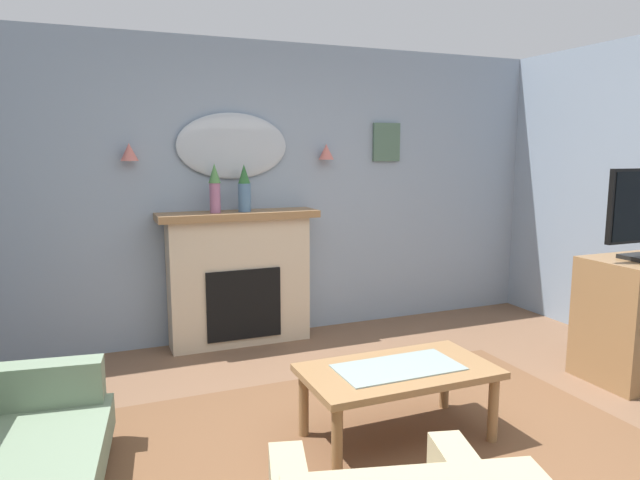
{
  "coord_description": "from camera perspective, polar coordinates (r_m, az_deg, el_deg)",
  "views": [
    {
      "loc": [
        -1.41,
        -2.35,
        1.67
      ],
      "look_at": [
        0.11,
        1.35,
        1.04
      ],
      "focal_mm": 32.15,
      "sensor_mm": 36.0,
      "label": 1
    }
  ],
  "objects": [
    {
      "name": "wall_back",
      "position": [
        5.16,
        -6.45,
        4.77
      ],
      "size": [
        6.71,
        0.1,
        2.61
      ],
      "primitive_type": "cube",
      "color": "#8C9EB2",
      "rests_on": "ground"
    },
    {
      "name": "patterned_rug",
      "position": [
        3.36,
        6.15,
        -20.88
      ],
      "size": [
        3.2,
        2.4,
        0.01
      ],
      "primitive_type": "cube",
      "color": "brown",
      "rests_on": "ground"
    },
    {
      "name": "fireplace",
      "position": [
        5.0,
        -8.0,
        -3.9
      ],
      "size": [
        1.36,
        0.36,
        1.16
      ],
      "color": "beige",
      "rests_on": "ground"
    },
    {
      "name": "mantel_vase_left",
      "position": [
        4.82,
        -10.43,
        5.22
      ],
      "size": [
        0.1,
        0.1,
        0.41
      ],
      "color": "#9E6084",
      "rests_on": "fireplace"
    },
    {
      "name": "mantel_vase_centre",
      "position": [
        4.88,
        -7.54,
        5.07
      ],
      "size": [
        0.11,
        0.11,
        0.4
      ],
      "color": "#4C7093",
      "rests_on": "fireplace"
    },
    {
      "name": "wall_mirror",
      "position": [
        5.02,
        -8.69,
        9.24
      ],
      "size": [
        0.96,
        0.06,
        0.56
      ],
      "primitive_type": "ellipsoid",
      "color": "#B2BCC6"
    },
    {
      "name": "wall_sconce_left",
      "position": [
        4.84,
        -18.47,
        8.31
      ],
      "size": [
        0.14,
        0.14,
        0.14
      ],
      "primitive_type": "cone",
      "color": "#D17066"
    },
    {
      "name": "wall_sconce_right",
      "position": [
        5.24,
        0.63,
        8.77
      ],
      "size": [
        0.14,
        0.14,
        0.14
      ],
      "primitive_type": "cone",
      "color": "#D17066"
    },
    {
      "name": "framed_picture",
      "position": [
        5.58,
        6.63,
        9.65
      ],
      "size": [
        0.28,
        0.03,
        0.36
      ],
      "primitive_type": "cube",
      "color": "#4C6B56"
    },
    {
      "name": "coffee_table",
      "position": [
        3.41,
        7.78,
        -13.37
      ],
      "size": [
        1.1,
        0.6,
        0.45
      ],
      "color": "olive",
      "rests_on": "ground"
    }
  ]
}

